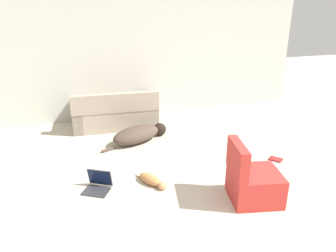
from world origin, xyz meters
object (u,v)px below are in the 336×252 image
object	(u,v)px
dog	(139,134)
laptop_open	(98,183)
side_chair	(252,182)
couch	(115,114)
book_red	(276,159)
cat	(152,180)

from	to	relation	value
dog	laptop_open	distance (m)	1.66
side_chair	dog	bearing A→B (deg)	35.64
couch	laptop_open	size ratio (longest dim) A/B	3.79
couch	laptop_open	world-z (taller)	couch
couch	laptop_open	xyz separation A→B (m)	(-0.58, -2.32, -0.18)
side_chair	couch	bearing A→B (deg)	33.65
couch	book_red	size ratio (longest dim) A/B	6.98
book_red	cat	bearing A→B (deg)	-176.16
laptop_open	book_red	size ratio (longest dim) A/B	1.84
cat	dog	bearing A→B (deg)	144.40
couch	cat	xyz separation A→B (m)	(0.17, -2.43, -0.20)
couch	side_chair	size ratio (longest dim) A/B	2.13
couch	dog	distance (m)	0.97
dog	couch	bearing A→B (deg)	85.87
dog	book_red	bearing A→B (deg)	-56.01
dog	cat	world-z (taller)	dog
couch	cat	world-z (taller)	couch
couch	cat	bearing A→B (deg)	97.67
book_red	side_chair	world-z (taller)	side_chair
couch	dog	xyz separation A→B (m)	(0.29, -0.92, -0.11)
cat	book_red	xyz separation A→B (m)	(2.14, 0.14, -0.05)
couch	laptop_open	bearing A→B (deg)	79.74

